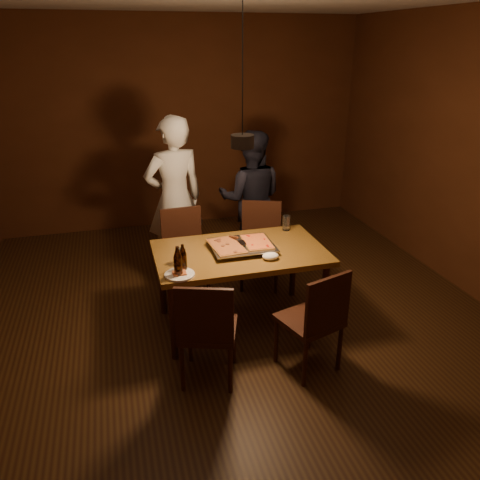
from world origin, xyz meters
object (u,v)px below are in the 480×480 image
object	(u,v)px
chair_near_left	(207,324)
diner_dark	(251,199)
plate_slice	(180,274)
diner_white	(175,199)
chair_far_left	(184,244)
beer_bottle_a	(178,262)
beer_bottle_b	(183,258)
pendant_lamp	(242,140)
pizza_tray	(242,247)
chair_near_right	(317,314)
dining_table	(240,258)
chair_far_right	(261,236)

from	to	relation	value
chair_near_left	diner_dark	distance (m)	2.27
plate_slice	diner_white	world-z (taller)	diner_white
chair_far_left	diner_white	size ratio (longest dim) A/B	0.27
beer_bottle_a	beer_bottle_b	xyz separation A→B (m)	(0.05, 0.09, -0.01)
diner_white	pendant_lamp	bearing A→B (deg)	91.84
chair_near_left	pizza_tray	distance (m)	0.94
beer_bottle_b	diner_dark	bearing A→B (deg)	56.22
chair_near_right	pendant_lamp	xyz separation A→B (m)	(-0.41, 0.65, 1.22)
plate_slice	diner_white	distance (m)	1.52
dining_table	chair_far_left	bearing A→B (deg)	116.72
diner_dark	pendant_lamp	xyz separation A→B (m)	(-0.53, -1.48, 0.98)
chair_near_left	chair_near_right	world-z (taller)	same
chair_far_left	plate_slice	size ratio (longest dim) A/B	2.03
chair_near_right	diner_dark	xyz separation A→B (m)	(0.11, 2.13, 0.25)
chair_near_left	diner_white	size ratio (longest dim) A/B	0.30
dining_table	diner_white	xyz separation A→B (m)	(-0.40, 1.17, 0.21)
pendant_lamp	chair_far_right	bearing A→B (deg)	63.25
diner_white	beer_bottle_a	bearing A→B (deg)	69.15
dining_table	plate_slice	size ratio (longest dim) A/B	6.28
pizza_tray	beer_bottle_a	size ratio (longest dim) A/B	2.14
chair_near_left	diner_dark	world-z (taller)	diner_dark
chair_far_right	diner_dark	size ratio (longest dim) A/B	0.35
diner_white	chair_near_right	bearing A→B (deg)	97.80
chair_far_left	beer_bottle_a	size ratio (longest dim) A/B	1.89
chair_near_left	pendant_lamp	world-z (taller)	pendant_lamp
dining_table	chair_far_left	size ratio (longest dim) A/B	3.09
diner_dark	pendant_lamp	distance (m)	1.85
chair_near_right	plate_slice	size ratio (longest dim) A/B	2.20
plate_slice	pendant_lamp	bearing A→B (deg)	15.45
chair_near_left	pizza_tray	world-z (taller)	chair_near_left
chair_near_left	beer_bottle_b	xyz separation A→B (m)	(-0.08, 0.49, 0.33)
beer_bottle_a	plate_slice	xyz separation A→B (m)	(0.01, 0.01, -0.12)
chair_far_right	pizza_tray	size ratio (longest dim) A/B	0.99
chair_far_left	plate_slice	xyz separation A→B (m)	(-0.21, -1.10, 0.22)
chair_near_left	diner_dark	size ratio (longest dim) A/B	0.34
diner_white	pendant_lamp	size ratio (longest dim) A/B	1.62
beer_bottle_a	diner_dark	bearing A→B (deg)	56.36
plate_slice	chair_near_left	bearing A→B (deg)	-73.31
dining_table	beer_bottle_b	distance (m)	0.63
plate_slice	diner_white	size ratio (longest dim) A/B	0.13
dining_table	chair_far_left	world-z (taller)	chair_far_left
dining_table	chair_near_right	bearing A→B (deg)	-65.59
beer_bottle_b	diner_white	size ratio (longest dim) A/B	0.13
beer_bottle_b	chair_near_right	bearing A→B (deg)	-32.03
chair_far_right	pendant_lamp	bearing A→B (deg)	84.41
chair_near_right	pizza_tray	xyz separation A→B (m)	(-0.36, 0.85, 0.24)
chair_far_left	pizza_tray	size ratio (longest dim) A/B	0.88
beer_bottle_a	pendant_lamp	distance (m)	1.06
pizza_tray	plate_slice	distance (m)	0.71
dining_table	chair_near_right	world-z (taller)	chair_near_right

